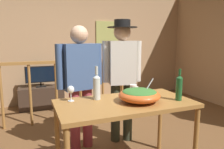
% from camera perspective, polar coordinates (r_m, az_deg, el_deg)
% --- Properties ---
extents(back_wall, '(5.87, 0.10, 2.65)m').
position_cam_1_polar(back_wall, '(5.05, -10.49, 7.98)').
color(back_wall, tan).
rests_on(back_wall, ground_plane).
extents(framed_picture, '(0.57, 0.03, 0.54)m').
position_cam_1_polar(framed_picture, '(5.22, -1.28, 11.13)').
color(framed_picture, tan).
extents(stair_railing, '(3.49, 0.10, 1.13)m').
position_cam_1_polar(stair_railing, '(3.78, -14.16, -2.30)').
color(stair_railing, '#9E6B33').
rests_on(stair_railing, ground_plane).
extents(tv_console, '(0.90, 0.40, 0.46)m').
position_cam_1_polar(tv_console, '(4.76, -18.35, -5.79)').
color(tv_console, '#38281E').
rests_on(tv_console, ground_plane).
extents(flat_screen_tv, '(0.60, 0.12, 0.44)m').
position_cam_1_polar(flat_screen_tv, '(4.63, -18.64, -0.07)').
color(flat_screen_tv, black).
rests_on(flat_screen_tv, tv_console).
extents(serving_table, '(1.39, 0.72, 0.81)m').
position_cam_1_polar(serving_table, '(2.22, 3.54, -9.40)').
color(serving_table, '#9E6B33').
rests_on(serving_table, ground_plane).
extents(salad_bowl, '(0.43, 0.43, 0.23)m').
position_cam_1_polar(salad_bowl, '(2.19, 7.35, -5.36)').
color(salad_bowl, '#DB5B23').
rests_on(salad_bowl, serving_table).
extents(wine_glass, '(0.07, 0.07, 0.16)m').
position_cam_1_polar(wine_glass, '(2.22, -11.00, -4.17)').
color(wine_glass, silver).
rests_on(wine_glass, serving_table).
extents(wine_bottle_green, '(0.07, 0.07, 0.33)m').
position_cam_1_polar(wine_bottle_green, '(2.31, 17.54, -3.28)').
color(wine_bottle_green, '#1E5628').
rests_on(wine_bottle_green, serving_table).
extents(wine_bottle_clear, '(0.08, 0.08, 0.36)m').
position_cam_1_polar(wine_bottle_clear, '(2.24, -4.12, -3.16)').
color(wine_bottle_clear, silver).
rests_on(wine_bottle_clear, serving_table).
extents(mug_white, '(0.12, 0.08, 0.11)m').
position_cam_1_polar(mug_white, '(2.50, 5.77, -3.93)').
color(mug_white, white).
rests_on(mug_white, serving_table).
extents(person_standing_left, '(0.61, 0.30, 1.61)m').
position_cam_1_polar(person_standing_left, '(2.74, -8.52, -0.80)').
color(person_standing_left, '#9E3842').
rests_on(person_standing_left, ground_plane).
extents(person_standing_right, '(0.53, 0.40, 1.70)m').
position_cam_1_polar(person_standing_right, '(2.92, 2.67, 0.98)').
color(person_standing_right, '#2D3323').
rests_on(person_standing_right, ground_plane).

